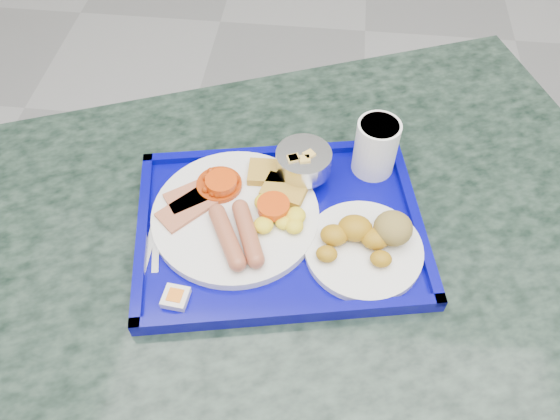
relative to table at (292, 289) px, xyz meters
name	(u,v)px	position (x,y,z in m)	size (l,w,h in m)	color
table	(292,289)	(0.00, 0.00, 0.00)	(1.39, 1.17, 0.74)	slate
tray	(280,227)	(-0.02, 0.00, 0.20)	(0.51, 0.41, 0.03)	#040285
main_plate	(240,212)	(-0.09, 0.01, 0.22)	(0.27, 0.27, 0.04)	white
bread_plate	(367,242)	(0.12, -0.03, 0.22)	(0.18, 0.18, 0.06)	white
fruit_bowl	(303,162)	(0.01, 0.10, 0.25)	(0.09, 0.09, 0.06)	silver
juice_cup	(376,146)	(0.12, 0.14, 0.26)	(0.07, 0.07, 0.10)	white
spoon	(173,207)	(-0.20, 0.01, 0.21)	(0.06, 0.17, 0.01)	silver
knife	(151,238)	(-0.22, -0.05, 0.21)	(0.01, 0.17, 0.00)	silver
jam_packet	(176,297)	(-0.16, -0.15, 0.21)	(0.04, 0.04, 0.01)	white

